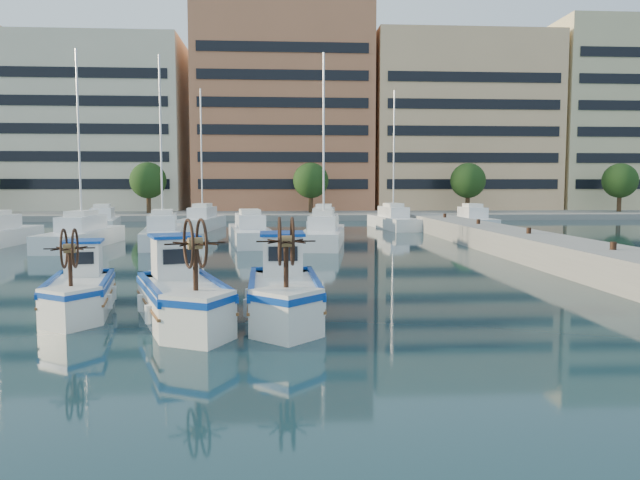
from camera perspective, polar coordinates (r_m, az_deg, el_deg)
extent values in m
plane|color=#1A3D45|center=(17.08, -4.92, -7.26)|extent=(300.00, 300.00, 0.00)
cube|color=gray|center=(27.91, 23.19, -1.62)|extent=(3.00, 60.00, 1.20)
cube|color=gray|center=(83.76, -4.06, 2.71)|extent=(180.00, 40.00, 0.60)
cube|color=beige|center=(85.29, -19.99, 9.73)|extent=(23.00, 14.00, 21.00)
cube|color=black|center=(78.61, -21.43, 10.12)|extent=(21.16, 0.12, 18.90)
cube|color=#C6744D|center=(82.24, -3.41, 11.61)|extent=(22.00, 14.00, 25.00)
cube|color=black|center=(75.29, -3.37, 12.22)|extent=(20.24, 0.12, 22.50)
cube|color=#F7C289|center=(85.42, 12.47, 10.24)|extent=(23.00, 14.00, 22.00)
cube|color=black|center=(78.75, 13.92, 10.67)|extent=(21.16, 0.12, 19.80)
cube|color=beige|center=(94.50, 26.20, 9.94)|extent=(22.00, 14.00, 24.00)
cylinder|color=#3F2B19|center=(71.67, -15.39, 3.12)|extent=(0.50, 0.50, 3.00)
sphere|color=#244819|center=(71.64, -15.44, 5.28)|extent=(4.00, 4.00, 4.00)
cylinder|color=#3F2B19|center=(70.32, -0.84, 3.27)|extent=(0.50, 0.50, 3.00)
sphere|color=#244819|center=(70.29, -0.85, 5.47)|extent=(4.00, 4.00, 4.00)
cylinder|color=#3F2B19|center=(73.49, 13.34, 3.21)|extent=(0.50, 0.50, 3.00)
sphere|color=#244819|center=(73.46, 13.38, 5.32)|extent=(4.00, 4.00, 4.00)
cylinder|color=#3F2B19|center=(80.65, 25.67, 3.00)|extent=(0.50, 0.50, 3.00)
sphere|color=#244819|center=(80.62, 25.74, 4.92)|extent=(4.00, 4.00, 4.00)
cube|color=white|center=(39.39, -20.92, 0.12)|extent=(2.73, 9.53, 1.00)
cylinder|color=silver|center=(39.34, -21.17, 8.13)|extent=(0.12, 0.12, 11.00)
cube|color=white|center=(39.70, -14.16, 0.34)|extent=(3.48, 9.96, 1.00)
cylinder|color=silver|center=(39.65, -14.33, 8.28)|extent=(0.12, 0.12, 11.00)
cube|color=white|center=(39.30, -6.42, 0.41)|extent=(3.33, 9.29, 1.00)
cube|color=white|center=(37.90, 0.33, 0.27)|extent=(3.45, 9.37, 1.00)
cylinder|color=silver|center=(37.85, 0.34, 8.60)|extent=(0.12, 0.12, 11.00)
cube|color=white|center=(53.14, -19.24, 1.35)|extent=(3.56, 8.29, 1.00)
cube|color=white|center=(52.54, -10.69, 1.51)|extent=(3.16, 9.14, 1.00)
cylinder|color=silver|center=(52.50, -10.78, 7.51)|extent=(0.12, 0.12, 11.00)
cube|color=white|center=(49.99, 0.35, 1.42)|extent=(3.18, 8.19, 1.00)
cube|color=white|center=(53.00, 6.70, 1.59)|extent=(3.14, 9.34, 1.00)
cylinder|color=silver|center=(52.96, 6.76, 7.54)|extent=(0.12, 0.12, 11.00)
cube|color=white|center=(53.02, 13.75, 1.48)|extent=(2.31, 7.08, 1.00)
cube|color=white|center=(19.07, -21.10, -4.86)|extent=(2.24, 3.97, 0.94)
cube|color=#0C3A9F|center=(19.02, -21.14, -3.80)|extent=(2.31, 4.09, 0.14)
cube|color=blue|center=(19.03, -21.13, -3.97)|extent=(1.82, 3.54, 0.05)
cube|color=white|center=(20.00, -20.81, -1.63)|extent=(1.17, 1.31, 0.98)
cube|color=#0C3A9F|center=(19.94, -20.86, -0.10)|extent=(1.33, 1.47, 0.07)
cylinder|color=#331E14|center=(17.35, -21.87, -2.54)|extent=(0.11, 0.11, 1.04)
cylinder|color=brown|center=(17.29, -21.93, -0.72)|extent=(0.33, 0.30, 0.25)
torus|color=#331E14|center=(17.31, -22.37, -0.73)|extent=(0.24, 1.04, 1.04)
torus|color=#331E14|center=(17.28, -21.49, -0.71)|extent=(0.24, 1.04, 1.04)
cube|color=white|center=(16.85, -12.44, -5.69)|extent=(3.07, 4.61, 1.06)
cube|color=#0C3A9F|center=(16.78, -12.46, -4.34)|extent=(3.17, 4.75, 0.16)
cube|color=blue|center=(16.79, -12.46, -4.55)|extent=(2.56, 4.08, 0.06)
cube|color=white|center=(17.87, -13.17, -1.57)|extent=(1.47, 1.60, 1.11)
cube|color=#0C3A9F|center=(17.81, -13.21, 0.37)|extent=(1.66, 1.79, 0.08)
cylinder|color=#331E14|center=(14.90, -11.31, -2.71)|extent=(0.12, 0.12, 1.17)
cylinder|color=brown|center=(14.83, -11.35, -0.31)|extent=(0.40, 0.37, 0.28)
torus|color=#331E14|center=(14.80, -11.93, -0.33)|extent=(0.44, 1.15, 1.18)
torus|color=#331E14|center=(14.86, -10.78, -0.29)|extent=(0.44, 1.15, 1.18)
cube|color=white|center=(17.03, -3.32, -5.46)|extent=(1.93, 4.31, 1.07)
cube|color=#0C3A9F|center=(16.97, -3.33, -4.11)|extent=(1.99, 4.44, 0.16)
cube|color=blue|center=(16.98, -3.33, -4.32)|extent=(1.52, 3.88, 0.06)
cube|color=white|center=(18.08, -3.47, -1.35)|extent=(1.15, 1.35, 1.12)
cube|color=#0C3A9F|center=(18.02, -3.48, 0.58)|extent=(1.31, 1.50, 0.08)
cylinder|color=#331E14|center=(15.05, -3.12, -2.51)|extent=(0.12, 0.12, 1.18)
cylinder|color=brown|center=(14.98, -3.13, -0.12)|extent=(0.33, 0.29, 0.28)
torus|color=#331E14|center=(14.98, -3.71, -0.12)|extent=(0.10, 1.19, 1.19)
torus|color=#331E14|center=(14.99, -2.55, -0.11)|extent=(0.10, 1.19, 1.19)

